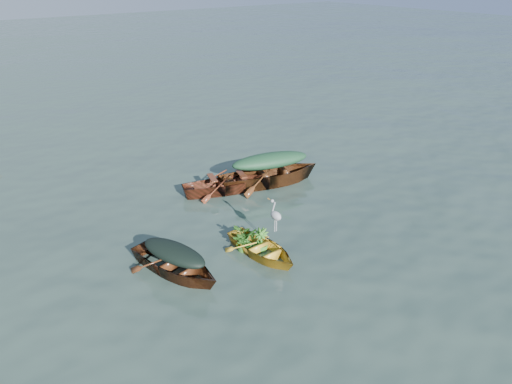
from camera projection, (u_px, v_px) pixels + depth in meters
ground at (283, 248)px, 13.79m from camera, size 140.00×140.00×0.00m
yellow_dinghy at (262, 255)px, 13.45m from camera, size 1.50×3.06×0.79m
dark_covered_boat at (176, 273)px, 12.66m from camera, size 2.30×3.89×0.91m
green_tarp_boat at (270, 184)px, 17.76m from camera, size 5.39×2.78×1.25m
open_wooden_boat at (227, 192)px, 17.18m from camera, size 4.45×2.53×0.98m
dark_tarp_cover at (174, 251)px, 12.39m from camera, size 1.27×2.14×0.40m
green_tarp_cover at (270, 161)px, 17.39m from camera, size 2.97×1.53×0.52m
thwart_benches at (227, 178)px, 16.97m from camera, size 2.27×1.39×0.04m
heron at (276, 220)px, 13.46m from camera, size 0.31×0.42×0.92m
dinghy_weeds at (249, 225)px, 13.55m from camera, size 0.76×0.95×0.60m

